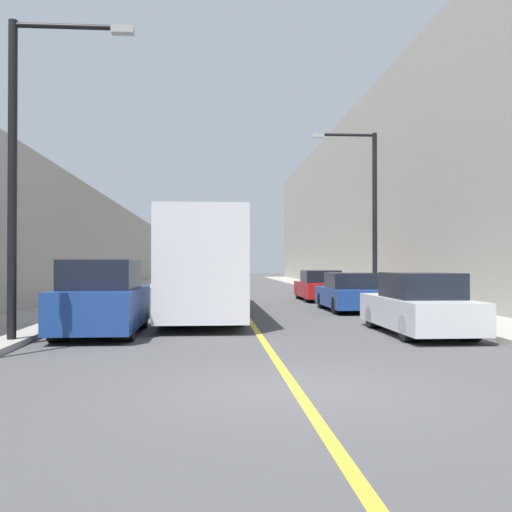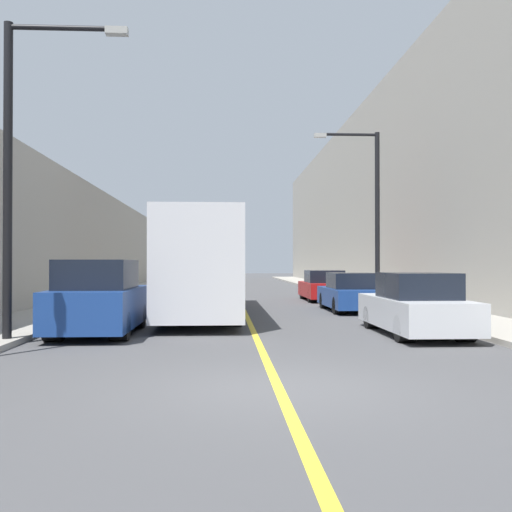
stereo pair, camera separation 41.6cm
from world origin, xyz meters
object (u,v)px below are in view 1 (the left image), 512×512
(bus, at_px, (204,264))
(street_lamp_right, at_px, (369,205))
(car_right_near, at_px, (419,307))
(car_right_far, at_px, (320,287))
(street_lamp_left, at_px, (25,155))
(car_right_mid, at_px, (350,294))
(parked_suv_left, at_px, (102,300))

(bus, bearing_deg, street_lamp_right, 25.94)
(car_right_near, bearing_deg, street_lamp_right, 82.38)
(car_right_far, bearing_deg, street_lamp_left, -121.72)
(car_right_mid, distance_m, street_lamp_left, 13.33)
(car_right_near, bearing_deg, car_right_far, 90.01)
(parked_suv_left, relative_size, car_right_far, 0.98)
(parked_suv_left, height_order, street_lamp_right, street_lamp_right)
(car_right_far, xyz_separation_m, street_lamp_left, (-9.39, -15.19, 3.54))
(car_right_mid, bearing_deg, bus, -168.00)
(street_lamp_right, bearing_deg, street_lamp_left, -134.30)
(car_right_mid, bearing_deg, car_right_near, -89.80)
(bus, distance_m, car_right_mid, 5.73)
(parked_suv_left, relative_size, car_right_mid, 0.99)
(parked_suv_left, bearing_deg, bus, 66.77)
(parked_suv_left, xyz_separation_m, car_right_near, (8.01, -0.51, -0.17))
(bus, bearing_deg, car_right_far, 53.87)
(parked_suv_left, xyz_separation_m, car_right_far, (8.01, 13.36, -0.21))
(street_lamp_right, bearing_deg, parked_suv_left, -135.58)
(parked_suv_left, distance_m, car_right_far, 15.58)
(street_lamp_left, relative_size, street_lamp_right, 0.99)
(bus, height_order, car_right_mid, bus)
(car_right_mid, relative_size, street_lamp_right, 0.64)
(car_right_mid, xyz_separation_m, street_lamp_right, (1.31, 2.14, 3.59))
(bus, height_order, parked_suv_left, bus)
(car_right_far, bearing_deg, street_lamp_right, -73.13)
(car_right_near, relative_size, car_right_far, 1.04)
(bus, relative_size, car_right_far, 2.77)
(car_right_far, relative_size, street_lamp_right, 0.65)
(bus, xyz_separation_m, car_right_far, (5.52, 7.56, -1.11))
(parked_suv_left, relative_size, car_right_near, 0.94)
(parked_suv_left, xyz_separation_m, car_right_mid, (7.98, 6.97, -0.22))
(car_right_near, bearing_deg, parked_suv_left, 176.36)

